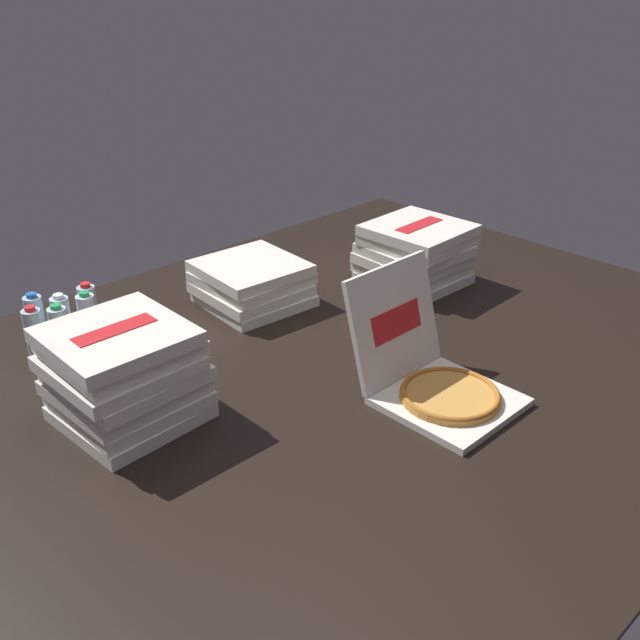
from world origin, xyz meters
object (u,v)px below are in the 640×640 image
at_px(pizza_stack_right_near, 252,283).
at_px(water_bottle_5, 89,309).
at_px(pizza_stack_left_mid, 124,374).
at_px(water_bottle_1, 36,320).
at_px(water_bottle_0, 35,334).
at_px(pizza_stack_left_far, 415,254).
at_px(open_pizza_box, 433,376).
at_px(water_bottle_2, 63,321).
at_px(water_bottle_3, 60,332).
at_px(water_bottle_4, 88,318).

relative_size(pizza_stack_right_near, water_bottle_5, 2.10).
distance_m(pizza_stack_left_mid, water_bottle_5, 0.64).
height_order(water_bottle_1, water_bottle_5, same).
height_order(water_bottle_0, water_bottle_5, same).
distance_m(pizza_stack_left_far, water_bottle_5, 1.36).
distance_m(pizza_stack_left_mid, pizza_stack_left_far, 1.44).
xyz_separation_m(open_pizza_box, water_bottle_1, (-0.76, 1.23, 0.02)).
height_order(water_bottle_1, water_bottle_2, same).
relative_size(open_pizza_box, pizza_stack_left_mid, 1.20).
distance_m(water_bottle_3, water_bottle_5, 0.19).
height_order(water_bottle_4, water_bottle_5, same).
distance_m(water_bottle_2, water_bottle_3, 0.09).
distance_m(pizza_stack_left_mid, water_bottle_3, 0.51).
bearing_deg(pizza_stack_right_near, pizza_stack_left_far, -26.78).
bearing_deg(pizza_stack_right_near, water_bottle_4, 166.33).
bearing_deg(water_bottle_1, water_bottle_5, -15.61).
relative_size(pizza_stack_left_far, water_bottle_0, 2.06).
relative_size(pizza_stack_right_near, water_bottle_1, 2.10).
xyz_separation_m(pizza_stack_left_far, water_bottle_3, (-1.41, 0.45, -0.04)).
xyz_separation_m(open_pizza_box, water_bottle_3, (-0.74, 1.08, 0.02)).
distance_m(pizza_stack_right_near, pizza_stack_left_far, 0.72).
bearing_deg(pizza_stack_right_near, pizza_stack_left_mid, -154.75).
bearing_deg(water_bottle_4, water_bottle_3, -166.62).
xyz_separation_m(pizza_stack_left_mid, water_bottle_1, (0.01, 0.65, -0.06)).
xyz_separation_m(pizza_stack_right_near, water_bottle_4, (-0.64, 0.16, 0.01)).
xyz_separation_m(pizza_stack_left_far, water_bottle_2, (-1.36, 0.53, -0.04)).
bearing_deg(water_bottle_4, pizza_stack_left_mid, -106.21).
bearing_deg(water_bottle_4, water_bottle_2, 149.29).
bearing_deg(water_bottle_0, water_bottle_3, -33.80).
distance_m(open_pizza_box, water_bottle_3, 1.31).
xyz_separation_m(water_bottle_1, water_bottle_4, (0.14, -0.12, 0.00)).
bearing_deg(water_bottle_3, water_bottle_5, 31.17).
relative_size(pizza_stack_left_far, water_bottle_5, 2.06).
bearing_deg(water_bottle_4, pizza_stack_left_far, -20.50).
bearing_deg(pizza_stack_left_mid, pizza_stack_left_far, 2.08).
distance_m(water_bottle_2, water_bottle_4, 0.09).
xyz_separation_m(pizza_stack_right_near, water_bottle_1, (-0.79, 0.28, 0.01)).
height_order(water_bottle_1, water_bottle_4, same).
bearing_deg(water_bottle_0, pizza_stack_left_mid, -86.09).
relative_size(water_bottle_2, water_bottle_4, 1.00).
bearing_deg(water_bottle_5, pizza_stack_left_far, -23.84).
distance_m(pizza_stack_left_far, water_bottle_2, 1.46).
distance_m(water_bottle_1, water_bottle_2, 0.10).
bearing_deg(water_bottle_3, open_pizza_box, -55.82).
relative_size(water_bottle_4, water_bottle_5, 1.00).
distance_m(open_pizza_box, water_bottle_4, 1.27).
xyz_separation_m(pizza_stack_right_near, water_bottle_3, (-0.77, 0.13, 0.01)).
xyz_separation_m(water_bottle_1, water_bottle_2, (0.07, -0.08, 0.00)).
bearing_deg(water_bottle_5, water_bottle_2, -168.41).
bearing_deg(pizza_stack_left_far, water_bottle_1, 157.16).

